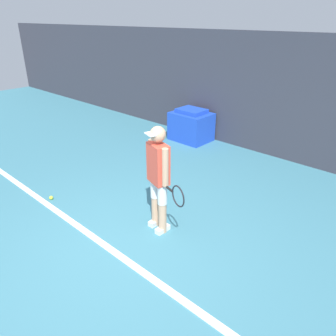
{
  "coord_description": "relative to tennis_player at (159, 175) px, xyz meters",
  "views": [
    {
      "loc": [
        2.97,
        -2.31,
        2.95
      ],
      "look_at": [
        0.04,
        0.83,
        0.94
      ],
      "focal_mm": 35.0,
      "sensor_mm": 36.0,
      "label": 1
    }
  ],
  "objects": [
    {
      "name": "ground_plane",
      "position": [
        -0.05,
        -0.63,
        -0.9
      ],
      "size": [
        24.0,
        24.0,
        0.0
      ],
      "primitive_type": "plane",
      "color": "teal"
    },
    {
      "name": "covered_chair",
      "position": [
        -2.14,
        3.36,
        -0.51
      ],
      "size": [
        0.97,
        0.77,
        0.82
      ],
      "color": "blue",
      "rests_on": "ground_plane"
    },
    {
      "name": "tennis_player",
      "position": [
        0.0,
        0.0,
        0.0
      ],
      "size": [
        0.89,
        0.36,
        1.62
      ],
      "rotation": [
        0.0,
        0.0,
        -0.3
      ],
      "color": "tan",
      "rests_on": "ground_plane"
    },
    {
      "name": "tennis_ball",
      "position": [
        -2.0,
        -0.69,
        -0.86
      ],
      "size": [
        0.07,
        0.07,
        0.07
      ],
      "color": "#D1E533",
      "rests_on": "ground_plane"
    },
    {
      "name": "court_baseline",
      "position": [
        -0.05,
        -0.83,
        -0.89
      ],
      "size": [
        21.6,
        0.1,
        0.01
      ],
      "color": "white",
      "rests_on": "ground_plane"
    },
    {
      "name": "back_wall",
      "position": [
        -0.05,
        3.84,
        0.43
      ],
      "size": [
        24.0,
        0.1,
        2.66
      ],
      "color": "#383842",
      "rests_on": "ground_plane"
    }
  ]
}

